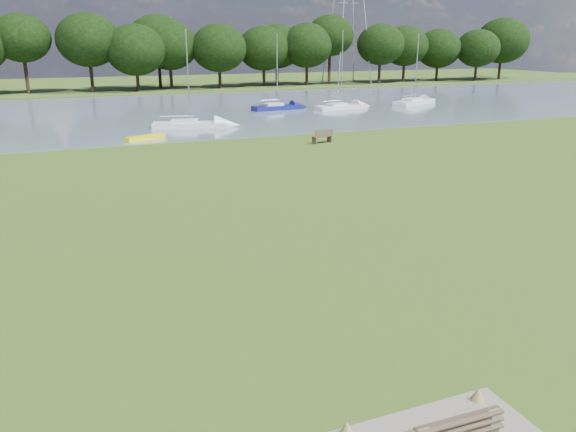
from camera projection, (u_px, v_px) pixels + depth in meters
name	position (u px, v px, depth m)	size (l,w,h in m)	color
ground	(232.00, 233.00, 22.63)	(220.00, 220.00, 0.00)	#556322
river	(117.00, 114.00, 59.71)	(220.00, 40.00, 0.10)	slate
far_bank	(95.00, 92.00, 86.19)	(220.00, 20.00, 0.40)	#4C6626
riverbank_bench	(323.00, 136.00, 42.47)	(1.77, 0.89, 1.05)	brown
kayak	(145.00, 138.00, 43.85)	(3.21, 0.75, 0.32)	#F9F910
tree_line	(136.00, 43.00, 82.73)	(153.87, 9.98, 12.08)	black
sailboat_1	(189.00, 123.00, 49.92)	(6.87, 3.70, 8.36)	silver
sailboat_4	(340.00, 105.00, 63.55)	(6.46, 2.71, 8.55)	silver
sailboat_5	(277.00, 106.00, 62.73)	(5.94, 2.24, 8.12)	navy
sailboat_6	(414.00, 101.00, 67.87)	(6.90, 4.49, 8.26)	silver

